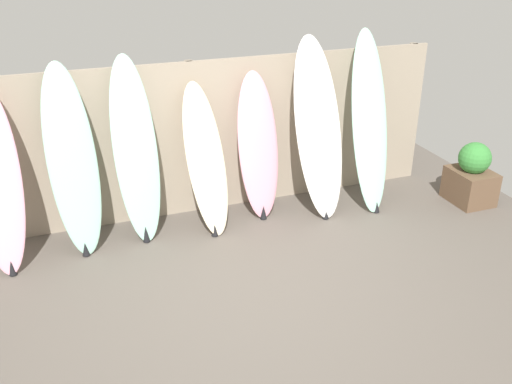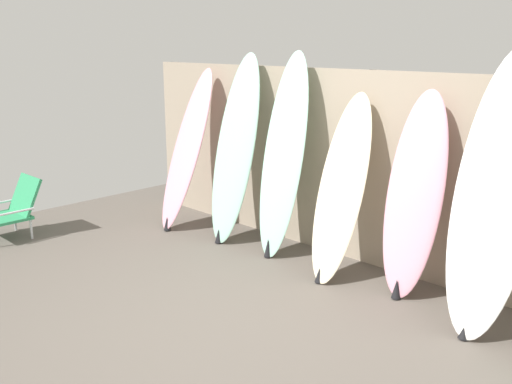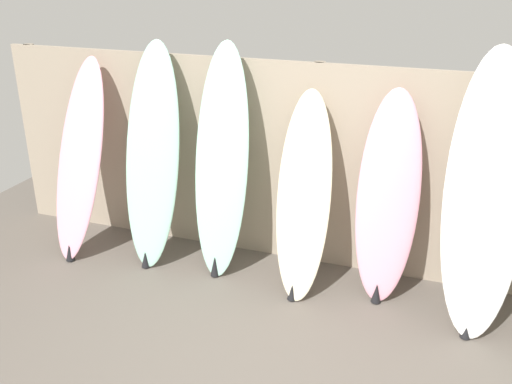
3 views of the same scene
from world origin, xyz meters
TOP-DOWN VIEW (x-y plane):
  - ground at (0.00, 0.00)m, footprint 7.68×7.68m
  - fence_back at (-0.00, 2.01)m, footprint 6.08×0.11m
  - surfboard_pink_0 at (-2.07, 1.54)m, footprint 0.48×0.76m
  - surfboard_seafoam_1 at (-1.35, 1.61)m, footprint 0.55×0.64m
  - surfboard_seafoam_2 at (-0.71, 1.63)m, footprint 0.50×0.52m
  - surfboard_cream_3 at (0.03, 1.57)m, footprint 0.52×0.71m
  - surfboard_pink_4 at (0.68, 1.67)m, footprint 0.51×0.46m
  - surfboard_white_5 at (1.37, 1.54)m, footprint 0.63×0.75m
  - beach_chair at (-3.09, -0.02)m, footprint 0.50×0.57m

SIDE VIEW (x-z plane):
  - ground at x=0.00m, z-range 0.00..0.00m
  - beach_chair at x=-3.09m, z-range 0.00..0.64m
  - surfboard_cream_3 at x=0.03m, z-range -0.02..1.61m
  - surfboard_pink_4 at x=0.68m, z-range -0.01..1.68m
  - surfboard_pink_0 at x=-2.07m, z-range -0.01..1.76m
  - fence_back at x=0.00m, z-range 0.00..1.80m
  - surfboard_seafoam_1 at x=-1.35m, z-range -0.01..1.94m
  - surfboard_seafoam_2 at x=-0.71m, z-range -0.02..1.95m
  - surfboard_white_5 at x=1.37m, z-range -0.01..2.03m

